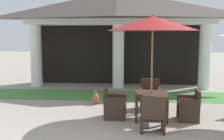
% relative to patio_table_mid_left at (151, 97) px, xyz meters
% --- Properties ---
extents(background_pavilion, '(8.35, 2.52, 4.05)m').
position_rel_patio_table_mid_left_xyz_m(background_pavilion, '(-1.15, 4.43, 2.47)').
color(background_pavilion, white).
rests_on(background_pavilion, ground).
extents(lawn_strip, '(10.15, 1.77, 0.01)m').
position_rel_patio_table_mid_left_xyz_m(lawn_strip, '(-1.15, 2.71, -0.61)').
color(lawn_strip, '#47843D').
rests_on(lawn_strip, ground).
extents(patio_table_mid_left, '(0.86, 0.86, 0.72)m').
position_rel_patio_table_mid_left_xyz_m(patio_table_mid_left, '(0.00, 0.00, 0.00)').
color(patio_table_mid_left, '#38281E').
rests_on(patio_table_mid_left, ground).
extents(patio_umbrella_mid_left, '(2.35, 2.35, 2.78)m').
position_rel_patio_table_mid_left_xyz_m(patio_umbrella_mid_left, '(0.00, 0.00, 1.89)').
color(patio_umbrella_mid_left, '#2D2D2D').
rests_on(patio_umbrella_mid_left, ground).
extents(patio_chair_mid_left_east, '(0.54, 0.56, 0.81)m').
position_rel_patio_table_mid_left_xyz_m(patio_chair_mid_left_east, '(1.00, -0.02, -0.22)').
color(patio_chair_mid_left_east, '#38281E').
rests_on(patio_chair_mid_left_east, ground).
extents(patio_chair_mid_left_south, '(0.58, 0.51, 0.90)m').
position_rel_patio_table_mid_left_xyz_m(patio_chair_mid_left_south, '(-0.02, -1.00, -0.20)').
color(patio_chair_mid_left_south, '#38281E').
rests_on(patio_chair_mid_left_south, ground).
extents(patio_chair_mid_left_north, '(0.61, 0.56, 0.90)m').
position_rel_patio_table_mid_left_xyz_m(patio_chair_mid_left_north, '(0.02, 1.00, -0.19)').
color(patio_chair_mid_left_north, '#38281E').
rests_on(patio_chair_mid_left_north, ground).
extents(patio_chair_mid_left_west, '(0.59, 0.59, 0.79)m').
position_rel_patio_table_mid_left_xyz_m(patio_chair_mid_left_west, '(-1.00, 0.02, -0.23)').
color(patio_chair_mid_left_west, '#38281E').
rests_on(patio_chair_mid_left_west, ground).
extents(terracotta_urn, '(0.24, 0.24, 0.45)m').
position_rel_patio_table_mid_left_xyz_m(terracotta_urn, '(-1.71, 1.43, -0.42)').
color(terracotta_urn, '#9E5633').
rests_on(terracotta_urn, ground).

